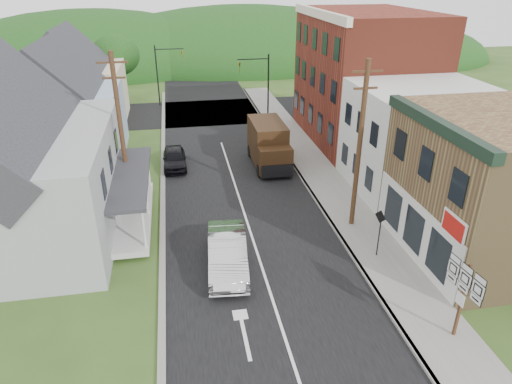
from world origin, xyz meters
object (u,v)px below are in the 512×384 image
dark_sedan (174,158)px  delivery_van (269,145)px  warning_sign (380,227)px  silver_sedan (227,253)px  route_sign_cluster (463,291)px

dark_sedan → delivery_van: (6.64, -0.78, 0.88)m
delivery_van → warning_sign: 12.74m
dark_sedan → warning_sign: bearing=-54.8°
dark_sedan → warning_sign: 16.28m
delivery_van → silver_sedan: bearing=-110.3°
silver_sedan → warning_sign: 7.31m
dark_sedan → route_sign_cluster: bearing=-62.1°
dark_sedan → silver_sedan: bearing=-80.5°
silver_sedan → dark_sedan: (-2.21, 12.77, -0.16)m
delivery_van → warning_sign: (2.81, -12.43, 0.19)m
delivery_van → dark_sedan: bearing=173.3°
silver_sedan → delivery_van: (4.43, 11.99, 0.73)m
dark_sedan → warning_sign: warning_sign is taller
route_sign_cluster → dark_sedan: bearing=112.0°
silver_sedan → warning_sign: size_ratio=2.02×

